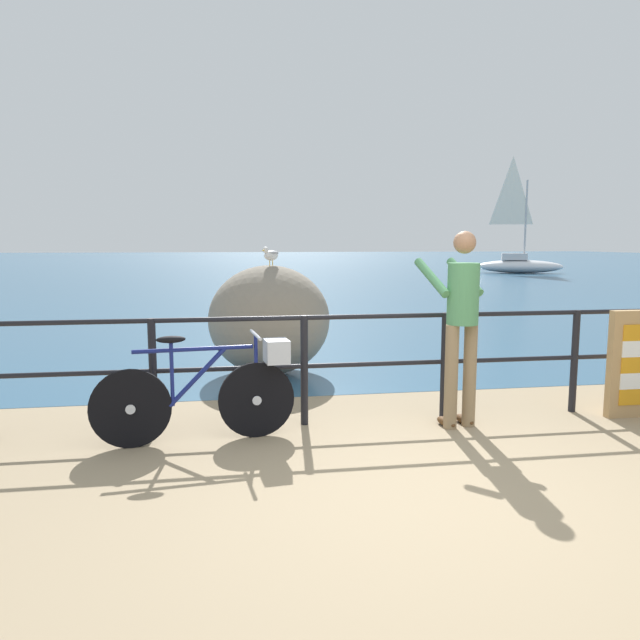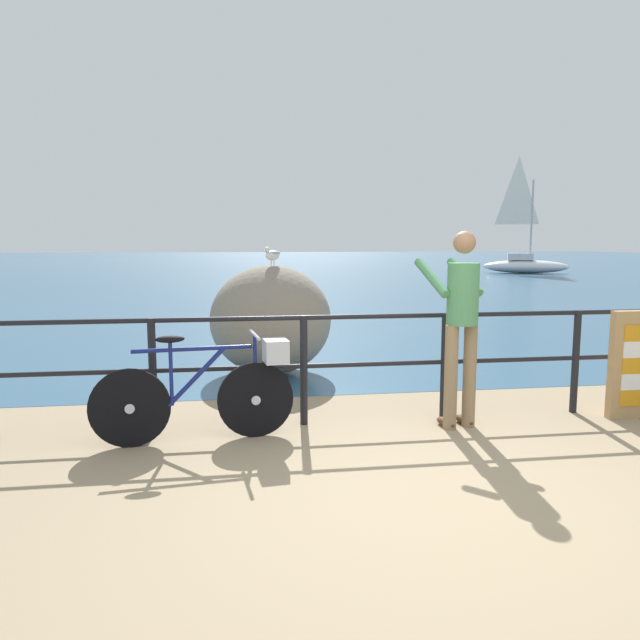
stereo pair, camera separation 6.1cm
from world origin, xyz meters
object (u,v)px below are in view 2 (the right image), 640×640
at_px(person_at_railing, 461,320).
at_px(sailboat, 525,260).
at_px(seagull, 272,254).
at_px(breakwater_boulder_main, 271,320).
at_px(bicycle, 212,387).

distance_m(person_at_railing, sailboat, 28.26).
bearing_deg(person_at_railing, seagull, 19.40).
bearing_deg(breakwater_boulder_main, seagull, -68.46).
relative_size(seagull, sailboat, 0.05).
relative_size(person_at_railing, breakwater_boulder_main, 1.16).
bearing_deg(sailboat, bicycle, -99.32).
relative_size(bicycle, breakwater_boulder_main, 1.10).
bearing_deg(bicycle, sailboat, 51.55).
relative_size(bicycle, sailboat, 0.27).
bearing_deg(sailboat, person_at_railing, -95.58).
distance_m(bicycle, person_at_railing, 2.27).
xyz_separation_m(breakwater_boulder_main, sailboat, (14.99, 22.40, 0.01)).
bearing_deg(person_at_railing, bicycle, 78.40).
xyz_separation_m(seagull, sailboat, (14.97, 22.46, -0.82)).
distance_m(seagull, sailboat, 27.00).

